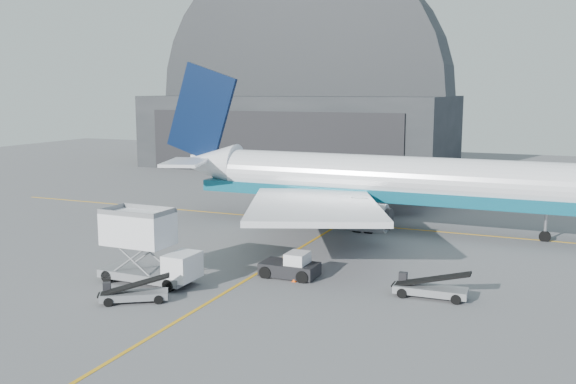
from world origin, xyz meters
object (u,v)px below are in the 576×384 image
at_px(catering_truck, 146,248).
at_px(belt_loader_b, 430,289).
at_px(pushback_tug, 291,267).
at_px(belt_loader_a, 133,294).
at_px(airliner, 372,181).

relative_size(catering_truck, belt_loader_b, 1.43).
distance_m(pushback_tug, belt_loader_a, 11.21).
bearing_deg(catering_truck, pushback_tug, 31.95).
xyz_separation_m(catering_truck, belt_loader_a, (1.63, -3.72, -1.91)).
xyz_separation_m(airliner, pushback_tug, (-0.57, -18.51, -3.79)).
distance_m(airliner, belt_loader_a, 28.63).
relative_size(catering_truck, pushback_tug, 1.75).
height_order(pushback_tug, belt_loader_b, belt_loader_b).
xyz_separation_m(catering_truck, belt_loader_b, (18.38, 4.37, -1.85)).
bearing_deg(belt_loader_a, belt_loader_b, -6.72).
height_order(catering_truck, pushback_tug, catering_truck).
height_order(airliner, catering_truck, airliner).
bearing_deg(pushback_tug, belt_loader_a, -127.76).
bearing_deg(pushback_tug, airliner, 88.44).
bearing_deg(belt_loader_a, catering_truck, 81.18).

